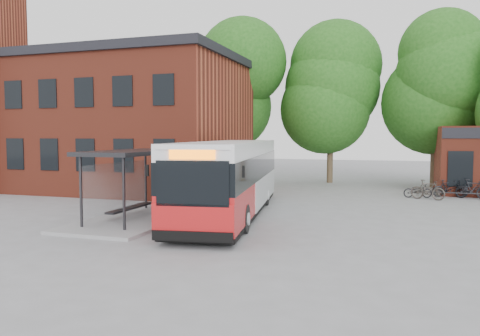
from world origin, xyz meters
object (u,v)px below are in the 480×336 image
(bicycle_2, at_px, (450,189))
(bicycle_1, at_px, (428,190))
(bicycle_3, at_px, (447,188))
(bicycle_4, at_px, (471,190))
(bicycle_0, at_px, (418,191))
(bicycle_5, at_px, (472,189))
(bus_shelter, at_px, (136,185))
(city_bus, at_px, (231,179))

(bicycle_2, bearing_deg, bicycle_1, 145.48)
(bicycle_2, height_order, bicycle_3, bicycle_3)
(bicycle_4, bearing_deg, bicycle_0, 111.62)
(bicycle_2, relative_size, bicycle_5, 1.03)
(bicycle_4, bearing_deg, bicycle_5, -175.35)
(bus_shelter, distance_m, bicycle_1, 15.66)
(bicycle_0, relative_size, bicycle_3, 0.94)
(bicycle_1, height_order, bicycle_3, bicycle_1)
(bicycle_2, distance_m, bicycle_4, 1.14)
(bicycle_2, bearing_deg, bicycle_5, -93.04)
(bus_shelter, height_order, bicycle_2, bus_shelter)
(city_bus, height_order, bicycle_5, city_bus)
(bicycle_0, bearing_deg, bicycle_2, -80.12)
(bicycle_5, bearing_deg, bicycle_0, 121.26)
(bicycle_3, bearing_deg, bus_shelter, 109.19)
(bicycle_1, xyz_separation_m, bicycle_4, (2.35, 1.57, -0.11))
(bicycle_0, height_order, bicycle_5, bicycle_5)
(bus_shelter, distance_m, city_bus, 4.02)
(bus_shelter, bearing_deg, bicycle_4, 40.20)
(bicycle_1, bearing_deg, bicycle_5, -44.52)
(bicycle_1, bearing_deg, bicycle_3, -16.69)
(bus_shelter, relative_size, bicycle_0, 4.58)
(bicycle_0, relative_size, bicycle_4, 0.95)
(city_bus, distance_m, bicycle_5, 14.23)
(bicycle_0, bearing_deg, bicycle_4, -85.26)
(bicycle_0, relative_size, bicycle_2, 0.84)
(bicycle_1, relative_size, bicycle_4, 1.11)
(bicycle_5, bearing_deg, bus_shelter, 150.55)
(bus_shelter, height_order, bicycle_1, bus_shelter)
(bicycle_2, height_order, bicycle_4, bicycle_2)
(bus_shelter, bearing_deg, bicycle_1, 41.36)
(city_bus, relative_size, bicycle_4, 7.83)
(bus_shelter, xyz_separation_m, bicycle_1, (11.73, 10.33, -0.91))
(bicycle_2, bearing_deg, city_bus, 140.60)
(bicycle_2, xyz_separation_m, bicycle_4, (1.13, 0.17, -0.06))
(bicycle_5, bearing_deg, bicycle_3, 93.90)
(bicycle_0, distance_m, bicycle_1, 0.86)
(bicycle_3, bearing_deg, bicycle_1, 121.32)
(city_bus, xyz_separation_m, bicycle_2, (9.72, 9.35, -1.12))
(bus_shelter, relative_size, city_bus, 0.55)
(bicycle_2, relative_size, bicycle_4, 1.13)
(bicycle_5, bearing_deg, city_bus, 151.41)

